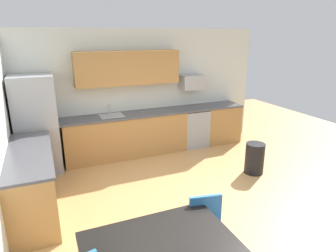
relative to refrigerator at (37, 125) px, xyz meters
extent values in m
plane|color=tan|center=(2.18, -2.22, -0.94)|extent=(12.00, 12.00, 0.00)
cube|color=silver|center=(2.18, 0.43, 0.41)|extent=(5.80, 0.10, 2.70)
cube|color=#AD7A42|center=(1.76, 0.08, -0.49)|extent=(2.66, 0.60, 0.90)
cube|color=#AD7A42|center=(4.13, 0.08, -0.49)|extent=(0.89, 0.60, 0.90)
cube|color=#AD7A42|center=(-0.12, -1.42, -0.49)|extent=(0.60, 2.00, 0.90)
cube|color=#4C4C51|center=(2.18, 0.08, -0.02)|extent=(4.80, 0.64, 0.04)
cube|color=#4C4C51|center=(-0.12, -1.42, -0.02)|extent=(0.64, 2.00, 0.04)
cube|color=#AD7A42|center=(1.88, 0.21, 0.96)|extent=(2.20, 0.34, 0.70)
cube|color=#9EA0A5|center=(0.00, 0.00, 0.00)|extent=(0.76, 0.70, 1.88)
cube|color=#999BA0|center=(3.39, 0.08, -0.50)|extent=(0.60, 0.60, 0.88)
cube|color=black|center=(3.39, 0.08, -0.04)|extent=(0.60, 0.60, 0.03)
cube|color=#9EA0A5|center=(3.39, 0.18, 0.58)|extent=(0.54, 0.36, 0.32)
cube|color=#A5A8AD|center=(1.45, 0.08, -0.06)|extent=(0.48, 0.40, 0.14)
cylinder|color=#B2B5BA|center=(1.45, 0.26, 0.10)|extent=(0.02, 0.02, 0.24)
cube|color=black|center=(1.00, -3.76, -0.22)|extent=(1.40, 0.90, 0.06)
cylinder|color=black|center=(1.64, -3.37, -0.59)|extent=(0.05, 0.05, 0.69)
cube|color=#2D72B7|center=(1.69, -3.54, -0.49)|extent=(0.47, 0.47, 0.05)
cube|color=#2D72B7|center=(1.72, -3.37, -0.29)|extent=(0.38, 0.11, 0.40)
cylinder|color=#B2B2B7|center=(1.55, -3.34, -0.73)|extent=(0.03, 0.03, 0.42)
cylinder|color=#B2B2B7|center=(1.89, -3.41, -0.73)|extent=(0.03, 0.03, 0.42)
cylinder|color=black|center=(3.77, -1.73, -0.64)|extent=(0.36, 0.36, 0.60)
camera|label=1|loc=(0.17, -5.91, 1.66)|focal=31.81mm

